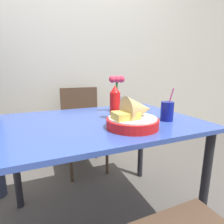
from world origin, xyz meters
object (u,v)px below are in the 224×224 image
object	(u,v)px
ketchup_bottle	(115,103)
chair_far_window	(82,121)
flower_vase	(117,93)
food_basket	(135,117)
drink_cup	(167,112)

from	to	relation	value
ketchup_bottle	chair_far_window	bearing A→B (deg)	92.38
flower_vase	ketchup_bottle	bearing A→B (deg)	-116.97
food_basket	flower_vase	xyz separation A→B (m)	(0.08, 0.40, 0.08)
chair_far_window	ketchup_bottle	world-z (taller)	ketchup_bottle
chair_far_window	flower_vase	distance (m)	0.72
ketchup_bottle	flower_vase	distance (m)	0.22
food_basket	flower_vase	world-z (taller)	flower_vase
chair_far_window	drink_cup	xyz separation A→B (m)	(0.31, -0.97, 0.27)
ketchup_bottle	flower_vase	bearing A→B (deg)	63.03
food_basket	ketchup_bottle	xyz separation A→B (m)	(-0.02, 0.21, 0.04)
chair_far_window	flower_vase	world-z (taller)	flower_vase
chair_far_window	ketchup_bottle	bearing A→B (deg)	-87.62
drink_cup	flower_vase	world-z (taller)	flower_vase
food_basket	flower_vase	size ratio (longest dim) A/B	1.04
drink_cup	ketchup_bottle	bearing A→B (deg)	149.22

